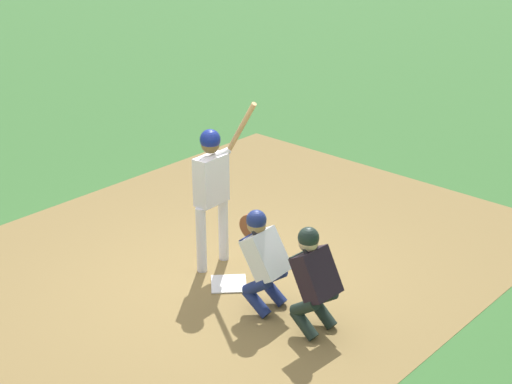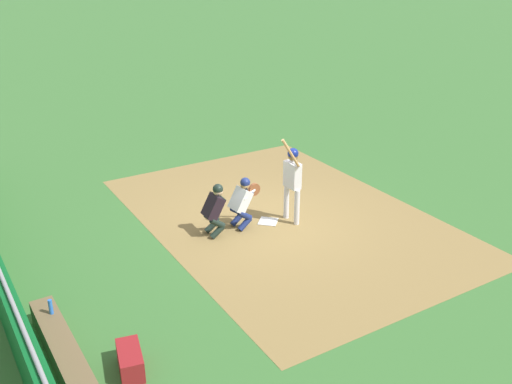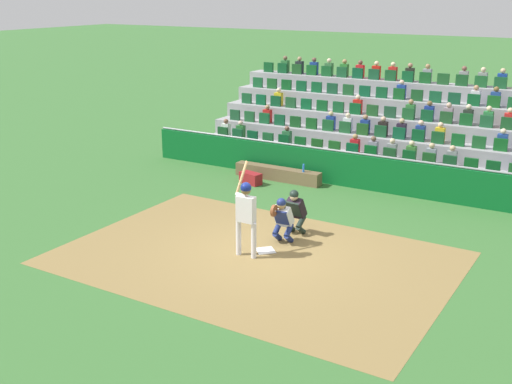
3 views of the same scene
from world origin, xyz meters
name	(u,v)px [view 3 (image 3 of 3)]	position (x,y,z in m)	size (l,w,h in m)	color
ground_plane	(265,251)	(0.00, 0.00, 0.00)	(160.00, 160.00, 0.00)	#386C31
infield_dirt_patch	(255,258)	(0.00, 0.50, 0.00)	(9.20, 6.33, 0.01)	olive
home_plate_marker	(265,251)	(0.00, 0.00, 0.02)	(0.44, 0.44, 0.02)	white
batter_at_plate	(246,210)	(0.26, 0.50, 1.18)	(0.60, 0.65, 2.26)	silver
catcher_crouching	(282,217)	(-0.11, -0.65, 0.70)	(0.48, 0.72, 1.26)	navy
home_plate_umpire	(295,210)	(-0.11, -1.40, 0.69)	(0.48, 0.51, 1.27)	black
dugout_wall	(359,171)	(0.00, -6.15, 0.56)	(15.97, 0.24, 1.18)	#0B5B23
dugout_bench	(278,174)	(2.70, -5.60, 0.22)	(3.13, 0.40, 0.44)	brown
water_bottle_on_bench	(304,168)	(1.70, -5.54, 0.58)	(0.07, 0.07, 0.27)	blue
equipment_duffel_bag	(251,178)	(3.26, -4.75, 0.19)	(0.75, 0.36, 0.39)	maroon
bleacher_stand	(404,131)	(-0.01, -10.68, 1.04)	(14.64, 4.62, 3.46)	#969699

